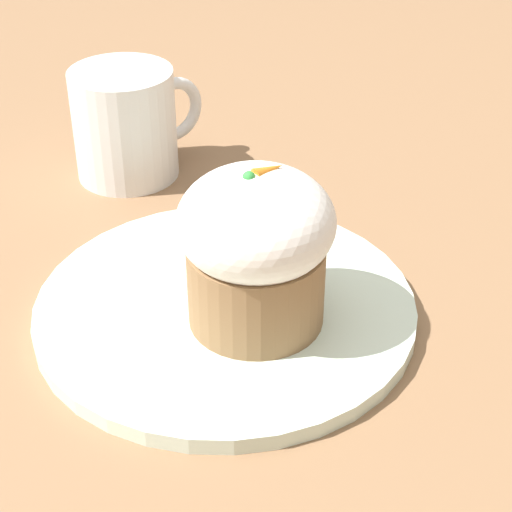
{
  "coord_description": "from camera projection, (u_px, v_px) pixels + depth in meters",
  "views": [
    {
      "loc": [
        -0.26,
        -0.37,
        0.35
      ],
      "look_at": [
        0.01,
        -0.03,
        0.06
      ],
      "focal_mm": 60.0,
      "sensor_mm": 36.0,
      "label": 1
    }
  ],
  "objects": [
    {
      "name": "ground_plane",
      "position": [
        226.0,
        314.0,
        0.56
      ],
      "size": [
        4.0,
        4.0,
        0.0
      ],
      "primitive_type": "plane",
      "color": "#846042"
    },
    {
      "name": "dessert_plate",
      "position": [
        225.0,
        308.0,
        0.56
      ],
      "size": [
        0.25,
        0.25,
        0.01
      ],
      "color": "silver",
      "rests_on": "ground_plane"
    },
    {
      "name": "carrot_cake",
      "position": [
        256.0,
        247.0,
        0.51
      ],
      "size": [
        0.1,
        0.1,
        0.11
      ],
      "color": "olive",
      "rests_on": "dessert_plate"
    },
    {
      "name": "spoon",
      "position": [
        208.0,
        300.0,
        0.55
      ],
      "size": [
        0.04,
        0.12,
        0.01
      ],
      "color": "#B7B7BC",
      "rests_on": "dessert_plate"
    },
    {
      "name": "coffee_cup",
      "position": [
        127.0,
        123.0,
        0.7
      ],
      "size": [
        0.12,
        0.08,
        0.09
      ],
      "color": "white",
      "rests_on": "ground_plane"
    }
  ]
}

